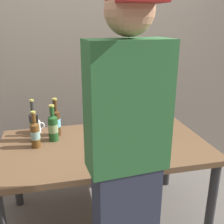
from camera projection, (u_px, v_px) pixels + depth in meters
ground_plane at (105, 220)px, 2.24m from camera, size 8.00×8.00×0.00m
desk at (104, 153)px, 2.04m from camera, size 1.55×0.88×0.70m
laptop at (145, 130)px, 2.15m from camera, size 0.46×0.45×0.21m
beer_bottle_brown at (34, 125)px, 2.04m from camera, size 0.07×0.07×0.33m
beer_bottle_dark at (56, 121)px, 2.13m from camera, size 0.07×0.07×0.31m
beer_bottle_amber at (53, 127)px, 2.04m from camera, size 0.08×0.08×0.29m
beer_bottle_green at (35, 134)px, 1.93m from camera, size 0.07×0.07×0.28m
person_figure at (127, 158)px, 1.33m from camera, size 0.40×0.30×1.77m
coffee_mug at (36, 127)px, 2.21m from camera, size 0.12×0.08×0.10m
back_wall at (87, 52)px, 2.57m from camera, size 6.00×0.10×2.60m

